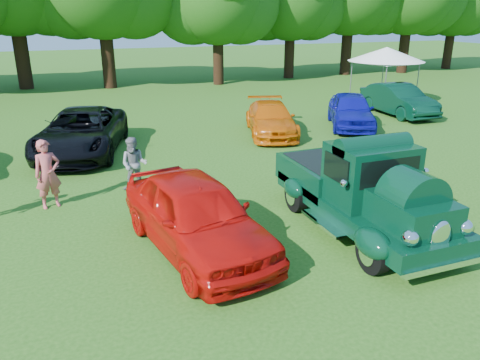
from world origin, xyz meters
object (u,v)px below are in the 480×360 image
object	(u,v)px
back_car_green	(398,100)
spectator_pink	(48,174)
hero_pickup	(362,192)
back_car_black	(81,132)
spectator_grey	(134,164)
canopy_tent	(386,55)
back_car_orange	(271,119)
back_car_blue	(351,110)
red_convertible	(196,215)

from	to	relation	value
back_car_green	spectator_pink	size ratio (longest dim) A/B	2.54
hero_pickup	back_car_black	world-z (taller)	hero_pickup
back_car_black	spectator_grey	world-z (taller)	back_car_black
back_car_green	canopy_tent	size ratio (longest dim) A/B	0.97
back_car_orange	spectator_pink	xyz separation A→B (m)	(-8.42, -4.92, 0.25)
back_car_blue	canopy_tent	size ratio (longest dim) A/B	0.93
back_car_black	back_car_orange	distance (m)	7.36
spectator_pink	canopy_tent	distance (m)	19.32
red_convertible	back_car_black	size ratio (longest dim) A/B	0.84
back_car_orange	canopy_tent	xyz separation A→B (m)	(8.57, 4.12, 1.97)
back_car_blue	red_convertible	bearing A→B (deg)	-111.66
spectator_grey	back_car_green	bearing A→B (deg)	46.16
hero_pickup	back_car_black	distance (m)	10.35
back_car_orange	spectator_pink	distance (m)	9.76
back_car_green	canopy_tent	bearing A→B (deg)	69.17
canopy_tent	back_car_blue	bearing A→B (deg)	-139.04
back_car_orange	back_car_black	bearing A→B (deg)	-162.61
red_convertible	hero_pickup	bearing A→B (deg)	-14.38
hero_pickup	back_car_green	world-z (taller)	hero_pickup
back_car_orange	back_car_green	bearing A→B (deg)	26.68
back_car_green	back_car_black	bearing A→B (deg)	-172.04
hero_pickup	canopy_tent	distance (m)	16.62
back_car_orange	spectator_pink	world-z (taller)	spectator_pink
back_car_black	spectator_pink	size ratio (longest dim) A/B	3.14
spectator_grey	red_convertible	bearing A→B (deg)	-57.77
hero_pickup	back_car_black	size ratio (longest dim) A/B	0.95
red_convertible	back_car_orange	distance (m)	10.14
back_car_blue	spectator_pink	size ratio (longest dim) A/B	2.43
red_convertible	back_car_green	world-z (taller)	red_convertible
back_car_blue	back_car_orange	bearing A→B (deg)	-154.22
red_convertible	canopy_tent	size ratio (longest dim) A/B	1.00
back_car_blue	spectator_grey	distance (m)	10.95
red_convertible	back_car_black	distance (m)	8.56
hero_pickup	spectator_grey	xyz separation A→B (m)	(-4.46, 4.30, -0.13)
red_convertible	spectator_pink	bearing A→B (deg)	119.37
back_car_blue	spectator_grey	bearing A→B (deg)	-129.67
back_car_black	canopy_tent	bearing A→B (deg)	30.50
red_convertible	back_car_green	xyz separation A→B (m)	(12.92, 9.80, -0.05)
red_convertible	back_car_orange	size ratio (longest dim) A/B	1.06
canopy_tent	hero_pickup	bearing A→B (deg)	-128.59
back_car_black	spectator_grey	bearing A→B (deg)	-59.61
hero_pickup	back_car_orange	xyz separation A→B (m)	(1.75, 8.80, -0.26)
back_car_orange	canopy_tent	world-z (taller)	canopy_tent
hero_pickup	back_car_orange	bearing A→B (deg)	78.77
hero_pickup	back_car_blue	xyz separation A→B (m)	(5.53, 8.77, -0.16)
back_car_black	back_car_blue	xyz separation A→B (m)	(11.15, 0.08, -0.04)
red_convertible	spectator_pink	world-z (taller)	spectator_pink
back_car_green	spectator_pink	bearing A→B (deg)	-156.03
back_car_black	back_car_orange	xyz separation A→B (m)	(7.36, 0.11, -0.13)
back_car_blue	canopy_tent	distance (m)	6.60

